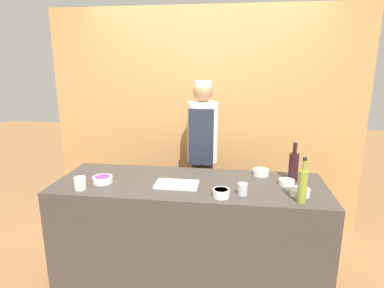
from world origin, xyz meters
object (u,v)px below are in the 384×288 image
Objects in this scene: sauce_bowl_red at (221,193)px; cup_steel at (243,189)px; sauce_bowl_yellow at (300,192)px; sauce_bowl_brown at (261,172)px; chef_center at (202,155)px; sauce_bowl_purple at (103,179)px; bottle_oil at (303,185)px; cup_cream at (80,183)px; sauce_bowl_white at (287,182)px; bottle_wine at (294,166)px; cutting_board at (177,184)px.

cup_steel is at bearing 23.37° from sauce_bowl_red.
sauce_bowl_brown is at bearing 121.86° from sauce_bowl_yellow.
sauce_bowl_purple is at bearing -129.92° from chef_center.
bottle_oil is 3.34× the size of cup_cream.
sauce_bowl_white is 1.01× the size of sauce_bowl_red.
sauce_bowl_white is 0.22m from sauce_bowl_yellow.
sauce_bowl_brown is 0.58m from bottle_oil.
bottle_wine is 3.28× the size of cup_cream.
cup_cream is (-1.62, -0.42, -0.08)m from bottle_wine.
bottle_wine is at bearing 40.62° from cup_steel.
bottle_wine is 3.68× the size of cup_steel.
bottle_wine is (1.51, 0.26, 0.10)m from sauce_bowl_purple.
cup_cream is 1.29m from chef_center.
sauce_bowl_yellow and sauce_bowl_purple have the same top height.
cup_steel is (-0.35, -0.25, 0.02)m from sauce_bowl_white.
sauce_bowl_brown is 0.74m from chef_center.
cutting_board is (-0.91, 0.07, -0.02)m from sauce_bowl_yellow.
sauce_bowl_red reaches higher than cutting_board.
sauce_bowl_red is 0.38× the size of bottle_oil.
bottle_wine reaches higher than sauce_bowl_white.
cup_steel is (0.15, 0.07, 0.01)m from sauce_bowl_red.
sauce_bowl_purple is at bearing 170.86° from sauce_bowl_red.
bottle_oil is at bearing -0.51° from cup_cream.
sauce_bowl_white is 0.16m from bottle_wine.
bottle_wine is (0.06, 0.10, 0.10)m from sauce_bowl_white.
chef_center reaches higher than cup_steel.
sauce_bowl_purple is at bearing 178.21° from sauce_bowl_yellow.
sauce_bowl_white reaches higher than cutting_board.
sauce_bowl_white is at bearing -120.86° from bottle_wine.
sauce_bowl_brown is 0.08× the size of chef_center.
sauce_bowl_white is at bearing -42.96° from chef_center.
sauce_bowl_purple is 1.61× the size of cup_cream.
bottle_oil reaches higher than cutting_board.
sauce_bowl_red is at bearing -143.41° from bottle_wine.
chef_center reaches higher than sauce_bowl_yellow.
cup_steel is at bearing 168.37° from bottle_oil.
bottle_oil is 0.41m from cup_steel.
cup_steel is at bearing 3.18° from cup_cream.
chef_center reaches higher than sauce_bowl_brown.
cutting_board is at bearing 154.08° from sauce_bowl_red.
sauce_bowl_yellow is 0.16m from bottle_oil.
bottle_wine is at bearing 9.86° from sauce_bowl_purple.
cutting_board is (-0.85, -0.14, -0.01)m from sauce_bowl_white.
cup_steel is at bearing -109.97° from sauce_bowl_brown.
sauce_bowl_purple is 0.49× the size of bottle_wine.
bottle_wine is at bearing -36.13° from chef_center.
cutting_board is 0.93m from bottle_oil.
sauce_bowl_white is 0.37× the size of cutting_board.
cup_cream is 1.12× the size of cup_steel.
bottle_oil is at bearing -6.44° from sauce_bowl_purple.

